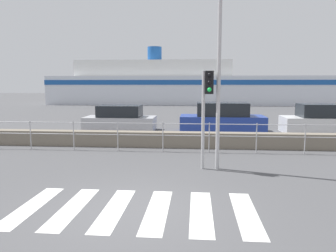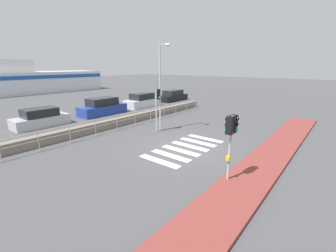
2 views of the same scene
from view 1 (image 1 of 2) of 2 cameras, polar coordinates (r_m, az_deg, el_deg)
ground_plane at (r=7.03m, az=-5.94°, el=-14.32°), size 160.00×160.00×0.00m
crosswalk at (r=7.02m, az=-5.65°, el=-14.30°), size 4.95×2.40×0.01m
seawall at (r=13.47m, az=-0.52°, el=-2.35°), size 23.55×0.55×0.63m
harbor_fence at (r=12.54m, az=-0.90°, el=-1.08°), size 21.23×0.04×1.13m
traffic_light_far at (r=9.86m, az=6.79°, el=4.92°), size 0.34×0.32×2.97m
streetlamp at (r=9.80m, az=9.00°, el=13.80°), size 0.32×0.95×6.00m
ferry_boat at (r=42.35m, az=2.11°, el=7.02°), size 34.14×7.65×7.22m
parked_car_silver at (r=18.37m, az=-8.34°, el=1.08°), size 3.89×1.74×1.40m
parked_car_blue at (r=17.93m, az=9.41°, el=1.15°), size 4.51×1.80×1.58m
parked_car_white at (r=19.09m, az=25.44°, el=0.85°), size 4.18×1.82×1.53m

